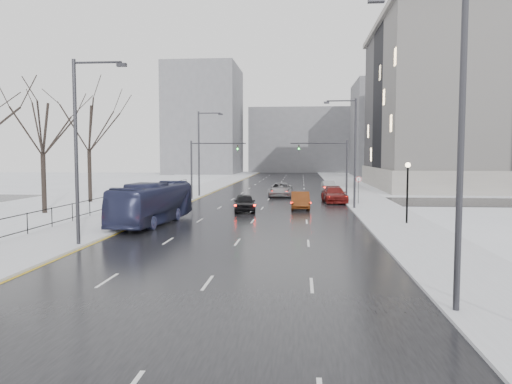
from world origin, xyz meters
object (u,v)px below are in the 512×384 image
(streetlight_l_far, at_px, (201,149))
(sedan_center_near, at_px, (244,203))
(streetlight_r_near, at_px, (453,133))
(mast_signal_right, at_px, (337,163))
(no_uturn_sign, at_px, (359,182))
(sedan_right_cross, at_px, (281,190))
(streetlight_r_mid, at_px, (353,148))
(streetlight_l_near, at_px, (80,143))
(sedan_right_near, at_px, (300,200))
(sedan_right_far, at_px, (334,195))
(tree_park_d, at_px, (45,214))
(tree_park_e, at_px, (90,203))
(bus, at_px, (153,203))
(mast_signal_left, at_px, (201,163))
(sedan_right_distant, at_px, (329,187))
(lamppost_r_mid, at_px, (407,184))

(streetlight_l_far, relative_size, sedan_center_near, 2.24)
(streetlight_r_near, height_order, streetlight_l_far, same)
(mast_signal_right, height_order, no_uturn_sign, mast_signal_right)
(streetlight_l_far, distance_m, sedan_right_cross, 10.55)
(streetlight_r_mid, bearing_deg, mast_signal_right, 96.00)
(sedan_center_near, distance_m, sedan_right_cross, 16.14)
(streetlight_l_near, height_order, sedan_right_near, streetlight_l_near)
(streetlight_r_near, distance_m, sedan_right_far, 36.53)
(sedan_right_cross, bearing_deg, tree_park_d, -133.58)
(tree_park_e, bearing_deg, streetlight_r_mid, -8.63)
(tree_park_d, relative_size, sedan_center_near, 2.80)
(tree_park_d, relative_size, streetlight_r_near, 1.25)
(bus, distance_m, sedan_right_near, 15.10)
(streetlight_l_near, distance_m, sedan_right_far, 30.65)
(streetlight_l_near, xyz_separation_m, mast_signal_left, (0.84, 28.00, -1.51))
(mast_signal_right, xyz_separation_m, sedan_right_distant, (-0.13, 12.57, -3.33))
(sedan_right_near, bearing_deg, tree_park_d, -166.39)
(lamppost_r_mid, bearing_deg, bus, -176.80)
(streetlight_l_near, relative_size, sedan_right_near, 2.11)
(streetlight_r_near, relative_size, mast_signal_right, 1.54)
(bus, bearing_deg, streetlight_l_far, 97.94)
(streetlight_r_near, xyz_separation_m, sedan_right_near, (-4.67, 29.82, -4.80))
(mast_signal_left, distance_m, sedan_right_cross, 10.47)
(tree_park_d, bearing_deg, sedan_right_cross, 45.30)
(bus, distance_m, sedan_right_far, 22.19)
(tree_park_e, height_order, sedan_center_near, tree_park_e)
(streetlight_l_far, relative_size, sedan_right_cross, 1.72)
(streetlight_r_near, distance_m, lamppost_r_mid, 20.38)
(streetlight_l_far, height_order, sedan_right_distant, streetlight_l_far)
(mast_signal_right, relative_size, sedan_center_near, 1.45)
(tree_park_e, bearing_deg, streetlight_l_far, 38.57)
(no_uturn_sign, bearing_deg, streetlight_r_mid, -104.48)
(tree_park_e, xyz_separation_m, streetlight_l_near, (10.03, -24.00, 5.62))
(tree_park_d, distance_m, mast_signal_left, 17.96)
(streetlight_l_far, xyz_separation_m, mast_signal_right, (15.49, -4.00, -1.51))
(sedan_right_near, bearing_deg, lamppost_r_mid, -54.33)
(streetlight_l_near, bearing_deg, streetlight_l_far, 90.00)
(sedan_right_near, bearing_deg, streetlight_r_near, -82.79)
(mast_signal_left, height_order, sedan_right_distant, mast_signal_left)
(streetlight_l_near, height_order, sedan_right_distant, streetlight_l_near)
(sedan_center_near, relative_size, sedan_right_near, 0.94)
(lamppost_r_mid, height_order, sedan_right_distant, lamppost_r_mid)
(tree_park_e, bearing_deg, no_uturn_sign, 0.00)
(sedan_right_far, bearing_deg, streetlight_l_far, 154.02)
(streetlight_l_far, xyz_separation_m, sedan_right_distant, (15.37, 8.57, -4.84))
(tree_park_d, height_order, sedan_right_cross, tree_park_d)
(lamppost_r_mid, relative_size, sedan_right_distant, 0.96)
(streetlight_l_near, bearing_deg, tree_park_e, 112.69)
(streetlight_l_near, xyz_separation_m, streetlight_l_far, (0.00, 32.00, 0.00))
(sedan_right_near, bearing_deg, bus, -135.80)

